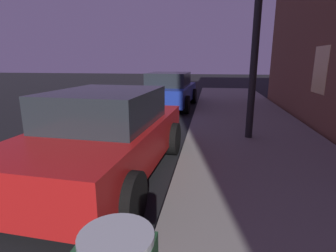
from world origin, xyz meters
TOP-DOWN VIEW (x-y plane):
  - car_red at (2.85, 4.14)m, footprint 2.16×4.11m
  - car_blue at (2.85, 10.99)m, footprint 2.11×4.08m

SIDE VIEW (x-z plane):
  - car_red at x=2.85m, z-range -0.01..1.42m
  - car_blue at x=2.85m, z-range -0.01..1.42m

